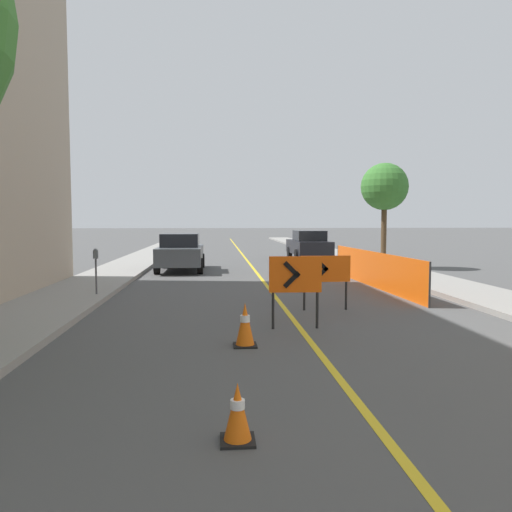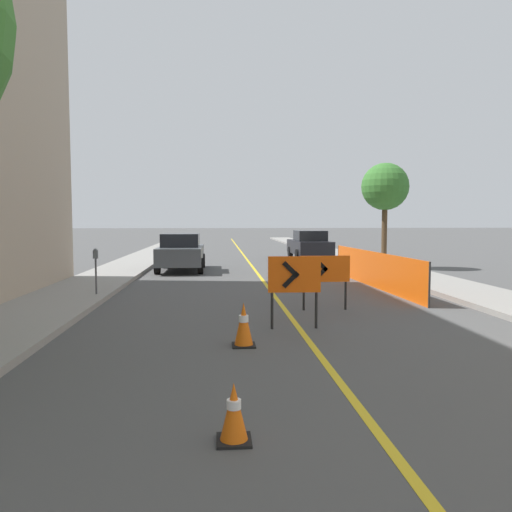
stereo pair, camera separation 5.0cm
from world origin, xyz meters
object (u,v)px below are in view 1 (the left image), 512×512
object	(u,v)px
traffic_cone_fourth	(238,413)
parked_car_curb_near	(181,252)
traffic_cone_fifth	(245,325)
parking_meter_near_curb	(96,262)
arrow_barricade_primary	(295,278)
arrow_barricade_secondary	(325,271)
street_tree_right_near	(385,187)
parked_car_curb_mid	(309,245)

from	to	relation	value
traffic_cone_fourth	parked_car_curb_near	distance (m)	16.68
traffic_cone_fifth	parking_meter_near_curb	bearing A→B (deg)	124.61
arrow_barricade_primary	arrow_barricade_secondary	world-z (taller)	arrow_barricade_primary
traffic_cone_fourth	arrow_barricade_secondary	world-z (taller)	arrow_barricade_secondary
traffic_cone_fifth	parking_meter_near_curb	size ratio (longest dim) A/B	0.60
arrow_barricade_primary	street_tree_right_near	distance (m)	13.61
parked_car_curb_mid	street_tree_right_near	world-z (taller)	street_tree_right_near
traffic_cone_fourth	traffic_cone_fifth	distance (m)	3.69
traffic_cone_fourth	arrow_barricade_primary	bearing A→B (deg)	74.78
traffic_cone_fifth	arrow_barricade_secondary	size ratio (longest dim) A/B	0.57
street_tree_right_near	parked_car_curb_mid	bearing A→B (deg)	114.26
traffic_cone_fourth	street_tree_right_near	distance (m)	18.74
arrow_barricade_secondary	parked_car_curb_near	world-z (taller)	parked_car_curb_near
arrow_barricade_primary	parked_car_curb_mid	xyz separation A→B (m)	(3.51, 17.27, -0.21)
arrow_barricade_secondary	parking_meter_near_curb	size ratio (longest dim) A/B	1.05
traffic_cone_fifth	arrow_barricade_primary	bearing A→B (deg)	50.66
arrow_barricade_primary	parked_car_curb_near	bearing A→B (deg)	106.94
traffic_cone_fifth	parked_car_curb_mid	world-z (taller)	parked_car_curb_mid
traffic_cone_fourth	street_tree_right_near	world-z (taller)	street_tree_right_near
arrow_barricade_secondary	parked_car_curb_mid	distance (m)	15.48
street_tree_right_near	traffic_cone_fifth	bearing A→B (deg)	-117.63
parked_car_curb_near	parked_car_curb_mid	bearing A→B (deg)	40.97
traffic_cone_fifth	parked_car_curb_mid	size ratio (longest dim) A/B	0.17
parked_car_curb_near	traffic_cone_fifth	bearing A→B (deg)	-81.12
arrow_barricade_secondary	parked_car_curb_near	distance (m)	10.45
traffic_cone_fourth	street_tree_right_near	xyz separation A→B (m)	(7.25, 16.97, 3.31)
arrow_barricade_primary	parking_meter_near_curb	size ratio (longest dim) A/B	1.15
arrow_barricade_secondary	parking_meter_near_curb	bearing A→B (deg)	160.25
arrow_barricade_primary	parked_car_curb_near	xyz separation A→B (m)	(-3.05, 11.61, -0.21)
arrow_barricade_secondary	parking_meter_near_curb	distance (m)	6.23
arrow_barricade_primary	parking_meter_near_curb	xyz separation A→B (m)	(-4.81, 4.12, 0.01)
parked_car_curb_near	parking_meter_near_curb	bearing A→B (deg)	-103.08
arrow_barricade_primary	street_tree_right_near	world-z (taller)	street_tree_right_near
parked_car_curb_near	arrow_barricade_secondary	bearing A→B (deg)	-66.78
traffic_cone_fourth	parked_car_curb_near	size ratio (longest dim) A/B	0.14
parking_meter_near_curb	street_tree_right_near	size ratio (longest dim) A/B	0.27
parked_car_curb_mid	street_tree_right_near	size ratio (longest dim) A/B	0.96
traffic_cone_fifth	parked_car_curb_near	world-z (taller)	parked_car_curb_near
arrow_barricade_secondary	parked_car_curb_mid	size ratio (longest dim) A/B	0.30
parked_car_curb_mid	street_tree_right_near	xyz separation A→B (m)	(2.38, -5.28, 2.80)
parking_meter_near_curb	street_tree_right_near	bearing A→B (deg)	36.34
traffic_cone_fourth	street_tree_right_near	bearing A→B (deg)	66.87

